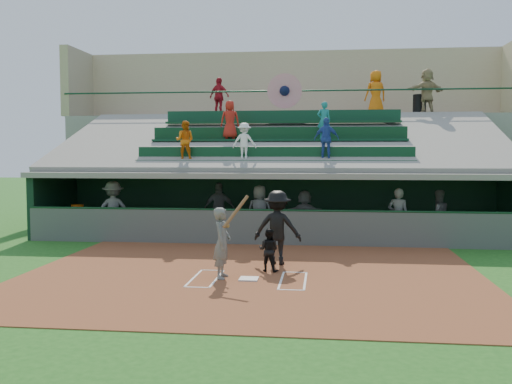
# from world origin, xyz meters

# --- Properties ---
(ground) EXTENTS (100.00, 100.00, 0.00)m
(ground) POSITION_xyz_m (0.00, 0.00, 0.00)
(ground) COLOR #1E5919
(ground) RESTS_ON ground
(dirt_slab) EXTENTS (11.00, 9.00, 0.02)m
(dirt_slab) POSITION_xyz_m (0.00, 0.50, 0.01)
(dirt_slab) COLOR brown
(dirt_slab) RESTS_ON ground
(home_plate) EXTENTS (0.43, 0.43, 0.03)m
(home_plate) POSITION_xyz_m (0.00, 0.00, 0.04)
(home_plate) COLOR silver
(home_plate) RESTS_ON dirt_slab
(batters_box_chalk) EXTENTS (2.65, 1.85, 0.01)m
(batters_box_chalk) POSITION_xyz_m (0.00, 0.00, 0.02)
(batters_box_chalk) COLOR white
(batters_box_chalk) RESTS_ON dirt_slab
(dugout_floor) EXTENTS (16.00, 3.50, 0.04)m
(dugout_floor) POSITION_xyz_m (0.00, 6.75, 0.02)
(dugout_floor) COLOR gray
(dugout_floor) RESTS_ON ground
(concourse_slab) EXTENTS (20.00, 3.00, 4.60)m
(concourse_slab) POSITION_xyz_m (0.00, 13.50, 2.30)
(concourse_slab) COLOR gray
(concourse_slab) RESTS_ON ground
(grandstand) EXTENTS (20.40, 10.40, 7.80)m
(grandstand) POSITION_xyz_m (-0.01, 10.51, 2.26)
(grandstand) COLOR #525752
(grandstand) RESTS_ON ground
(batter_at_plate) EXTENTS (0.83, 0.73, 1.95)m
(batter_at_plate) POSITION_xyz_m (-0.63, 0.08, 0.86)
(batter_at_plate) COLOR #565853
(batter_at_plate) RESTS_ON dirt_slab
(catcher) EXTENTS (0.60, 0.52, 1.06)m
(catcher) POSITION_xyz_m (0.37, 0.96, 0.55)
(catcher) COLOR black
(catcher) RESTS_ON dirt_slab
(home_umpire) EXTENTS (1.31, 0.83, 1.93)m
(home_umpire) POSITION_xyz_m (0.51, 1.88, 0.99)
(home_umpire) COLOR black
(home_umpire) RESTS_ON dirt_slab
(dugout_bench) EXTENTS (13.79, 1.47, 0.41)m
(dugout_bench) POSITION_xyz_m (0.06, 8.05, 0.25)
(dugout_bench) COLOR brown
(dugout_bench) RESTS_ON dugout_floor
(white_table) EXTENTS (0.80, 0.62, 0.66)m
(white_table) POSITION_xyz_m (-6.92, 6.03, 0.37)
(white_table) COLOR white
(white_table) RESTS_ON dugout_floor
(water_cooler) EXTENTS (0.43, 0.43, 0.43)m
(water_cooler) POSITION_xyz_m (-6.85, 6.10, 0.91)
(water_cooler) COLOR orange
(water_cooler) RESTS_ON white_table
(dugout_player_a) EXTENTS (1.41, 1.11, 1.92)m
(dugout_player_a) POSITION_xyz_m (-5.44, 5.80, 1.00)
(dugout_player_a) COLOR #5C605A
(dugout_player_a) RESTS_ON dugout_floor
(dugout_player_b) EXTENTS (1.09, 0.47, 1.85)m
(dugout_player_b) POSITION_xyz_m (-1.92, 6.75, 0.96)
(dugout_player_b) COLOR #525550
(dugout_player_b) RESTS_ON dugout_floor
(dugout_player_c) EXTENTS (0.90, 0.59, 1.81)m
(dugout_player_c) POSITION_xyz_m (-0.42, 6.05, 0.95)
(dugout_player_c) COLOR #5B5D58
(dugout_player_c) RESTS_ON dugout_floor
(dugout_player_d) EXTENTS (1.54, 0.55, 1.64)m
(dugout_player_d) POSITION_xyz_m (1.07, 6.35, 0.86)
(dugout_player_d) COLOR #5D605B
(dugout_player_d) RESTS_ON dugout_floor
(dugout_player_e) EXTENTS (0.74, 0.59, 1.78)m
(dugout_player_e) POSITION_xyz_m (4.06, 5.53, 0.93)
(dugout_player_e) COLOR #4F524E
(dugout_player_e) RESTS_ON dugout_floor
(dugout_player_f) EXTENTS (0.96, 0.83, 1.68)m
(dugout_player_f) POSITION_xyz_m (5.46, 6.38, 0.88)
(dugout_player_f) COLOR #585A55
(dugout_player_f) RESTS_ON dugout_floor
(trash_bin) EXTENTS (0.56, 0.56, 0.84)m
(trash_bin) POSITION_xyz_m (5.81, 12.66, 5.02)
(trash_bin) COLOR black
(trash_bin) RESTS_ON concourse_slab
(concourse_staff_a) EXTENTS (1.11, 0.81, 1.75)m
(concourse_staff_a) POSITION_xyz_m (-3.05, 12.94, 5.47)
(concourse_staff_a) COLOR red
(concourse_staff_a) RESTS_ON concourse_slab
(concourse_staff_b) EXTENTS (1.10, 0.90, 1.95)m
(concourse_staff_b) POSITION_xyz_m (3.95, 12.89, 5.57)
(concourse_staff_b) COLOR orange
(concourse_staff_b) RESTS_ON concourse_slab
(concourse_staff_c) EXTENTS (1.83, 1.19, 1.89)m
(concourse_staff_c) POSITION_xyz_m (6.03, 12.24, 5.55)
(concourse_staff_c) COLOR tan
(concourse_staff_c) RESTS_ON concourse_slab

